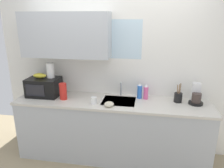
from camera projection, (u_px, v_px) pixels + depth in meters
The scene contains 13 objects.
kitchen_wall_assembly at pixel (106, 63), 3.21m from camera, with size 3.52×0.42×2.50m.
counter_unit at pixel (112, 129), 3.18m from camera, with size 2.75×0.63×0.90m.
sink_faucet at pixel (121, 89), 3.22m from camera, with size 0.03×0.03×0.20m, color #B2B5BA.
microwave at pixel (44, 87), 3.22m from camera, with size 0.46×0.35×0.27m.
banana_bunch at pixel (40, 76), 3.17m from camera, with size 0.20×0.11×0.07m, color gold.
paper_towel_roll at pixel (50, 70), 3.17m from camera, with size 0.11×0.11×0.22m, color white.
coffee_maker at pixel (196, 96), 2.93m from camera, with size 0.19×0.21×0.28m.
dish_soap_bottle_blue at pixel (140, 91), 3.11m from camera, with size 0.07×0.07×0.23m.
dish_soap_bottle_pink at pixel (146, 92), 3.08m from camera, with size 0.07×0.07×0.22m.
cereal_canister at pixel (63, 91), 3.07m from camera, with size 0.10×0.10×0.24m, color red.
mug_white at pixel (94, 100), 2.93m from camera, with size 0.08×0.08×0.10m, color white.
utensil_crock at pixel (178, 97), 2.99m from camera, with size 0.11×0.11×0.27m.
small_bowl at pixel (109, 104), 2.85m from camera, with size 0.13×0.13×0.07m, color beige.
Camera 1 is at (0.48, -2.79, 2.05)m, focal length 34.64 mm.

